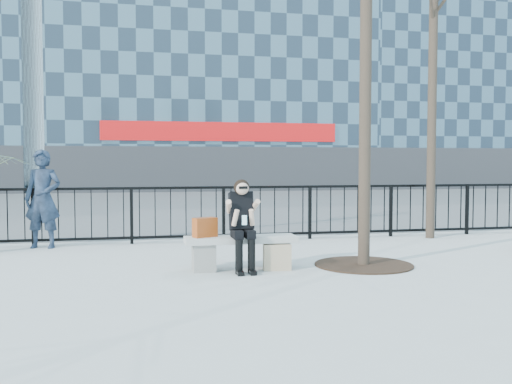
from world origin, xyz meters
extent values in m
plane|color=#A1A19B|center=(0.00, 0.00, 0.00)|extent=(120.00, 120.00, 0.00)
cube|color=#474747|center=(0.00, 15.00, 0.00)|extent=(60.00, 23.00, 0.01)
cube|color=black|center=(0.00, 3.00, 1.08)|extent=(14.00, 0.05, 0.05)
cube|color=black|center=(0.00, 3.00, 0.12)|extent=(14.00, 0.05, 0.05)
cube|color=#2D2D30|center=(3.00, 21.96, 1.20)|extent=(18.00, 0.08, 2.40)
cube|color=red|center=(3.00, 21.90, 3.20)|extent=(12.60, 0.12, 1.00)
cube|color=#45616E|center=(20.00, 27.00, 10.00)|extent=(16.00, 10.00, 20.00)
cube|color=#2D2D30|center=(20.00, 21.96, 1.20)|extent=(16.00, 0.08, 2.40)
cylinder|color=black|center=(1.90, -0.10, 3.75)|extent=(0.18, 0.18, 7.50)
cylinder|color=black|center=(4.50, 2.60, 3.50)|extent=(0.18, 0.18, 7.00)
cylinder|color=black|center=(1.90, -0.10, 0.01)|extent=(1.50, 1.50, 0.02)
cube|color=slate|center=(-0.55, 0.00, 0.20)|extent=(0.32, 0.38, 0.40)
cube|color=slate|center=(0.55, 0.00, 0.20)|extent=(0.32, 0.38, 0.40)
cube|color=#999591|center=(0.00, 0.00, 0.45)|extent=(1.65, 0.46, 0.09)
cube|color=#9E3D13|center=(-0.53, 0.02, 0.63)|extent=(0.38, 0.28, 0.28)
cube|color=#CFB292|center=(0.51, -0.20, 0.19)|extent=(0.41, 0.19, 0.38)
imported|color=black|center=(-3.19, 2.80, 0.91)|extent=(0.75, 0.58, 1.82)
camera|label=1|loc=(-1.50, -8.24, 1.59)|focal=40.00mm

